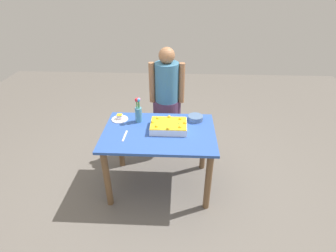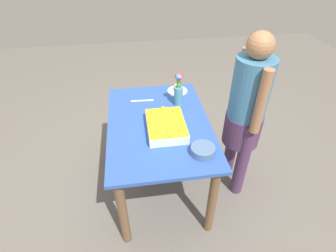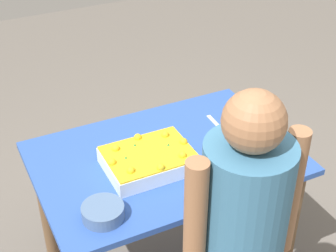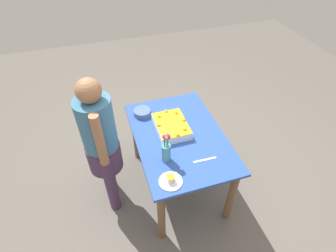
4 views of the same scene
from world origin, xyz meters
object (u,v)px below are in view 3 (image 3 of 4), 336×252
(cake_knife, at_px, (218,125))
(serving_plate_with_slice, at_px, (279,153))
(person_standing, at_px, (240,248))
(fruit_bowl, at_px, (103,212))
(flower_vase, at_px, (235,143))
(sheet_cake, at_px, (149,160))

(cake_knife, bearing_deg, serving_plate_with_slice, 21.62)
(person_standing, bearing_deg, fruit_bowl, 38.28)
(flower_vase, xyz_separation_m, person_standing, (-0.30, -0.51, -0.04))
(serving_plate_with_slice, relative_size, person_standing, 0.13)
(flower_vase, bearing_deg, cake_knife, 71.54)
(person_standing, bearing_deg, flower_vase, -30.25)
(cake_knife, relative_size, flower_vase, 0.69)
(cake_knife, xyz_separation_m, fruit_bowl, (-0.76, -0.38, 0.03))
(cake_knife, xyz_separation_m, flower_vase, (-0.11, -0.32, 0.13))
(flower_vase, height_order, fruit_bowl, flower_vase)
(serving_plate_with_slice, xyz_separation_m, fruit_bowl, (-0.88, -0.02, 0.01))
(sheet_cake, height_order, person_standing, person_standing)
(serving_plate_with_slice, bearing_deg, fruit_bowl, -178.40)
(cake_knife, bearing_deg, person_standing, -24.05)
(serving_plate_with_slice, relative_size, cake_knife, 0.93)
(cake_knife, relative_size, fruit_bowl, 1.19)
(sheet_cake, xyz_separation_m, person_standing, (0.05, -0.67, 0.05))
(serving_plate_with_slice, xyz_separation_m, person_standing, (-0.53, -0.48, 0.07))
(flower_vase, distance_m, person_standing, 0.59)
(sheet_cake, relative_size, flower_vase, 1.32)
(sheet_cake, relative_size, serving_plate_with_slice, 2.06)
(fruit_bowl, bearing_deg, flower_vase, 5.20)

